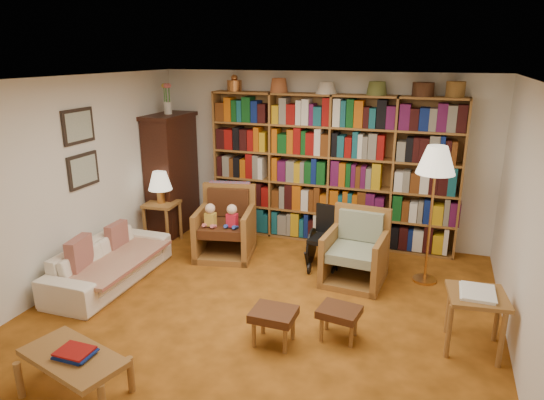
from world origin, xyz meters
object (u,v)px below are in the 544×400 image
at_px(sofa, 110,262).
at_px(footstool_a, 274,316).
at_px(floor_lamp, 436,166).
at_px(side_table_papers, 477,303).
at_px(coffee_table, 73,360).
at_px(wheelchair, 328,240).
at_px(armchair_leather, 228,226).
at_px(footstool_b, 339,314).
at_px(side_table_lamp, 162,212).
at_px(armchair_sage, 356,253).

bearing_deg(sofa, footstool_a, -105.04).
relative_size(floor_lamp, side_table_papers, 2.79).
height_order(footstool_a, coffee_table, coffee_table).
height_order(wheelchair, floor_lamp, floor_lamp).
distance_m(armchair_leather, footstool_b, 2.54).
bearing_deg(wheelchair, side_table_lamp, 179.28).
xyz_separation_m(floor_lamp, footstool_b, (-0.76, -1.62, -1.21)).
bearing_deg(coffee_table, sofa, 119.53).
relative_size(floor_lamp, coffee_table, 1.71).
relative_size(sofa, side_table_lamp, 2.91).
bearing_deg(floor_lamp, footstool_b, -115.14).
bearing_deg(footstool_a, armchair_leather, 125.09).
height_order(side_table_lamp, footstool_b, side_table_lamp).
distance_m(side_table_papers, footstool_b, 1.29).
bearing_deg(sofa, armchair_leather, -37.92).
height_order(armchair_sage, side_table_papers, armchair_sage).
distance_m(footstool_a, coffee_table, 1.82).
distance_m(sofa, footstool_a, 2.43).
bearing_deg(armchair_leather, armchair_sage, -7.22).
relative_size(side_table_lamp, footstool_b, 1.41).
relative_size(side_table_papers, footstool_a, 1.45).
bearing_deg(side_table_papers, footstool_b, -168.72).
distance_m(side_table_lamp, floor_lamp, 3.94).
bearing_deg(footstool_a, footstool_b, 26.55).
bearing_deg(footstool_b, armchair_sage, 93.41).
distance_m(armchair_leather, footstool_a, 2.36).
bearing_deg(armchair_leather, coffee_table, -89.25).
relative_size(armchair_sage, floor_lamp, 0.52).
relative_size(wheelchair, footstool_a, 1.91).
bearing_deg(coffee_table, footstool_a, 43.74).
bearing_deg(sofa, floor_lamp, -71.36).
bearing_deg(sofa, coffee_table, -151.41).
distance_m(armchair_leather, wheelchair, 1.44).
distance_m(floor_lamp, footstool_b, 2.16).
bearing_deg(side_table_papers, side_table_lamp, 161.36).
xyz_separation_m(sofa, footstool_a, (2.36, -0.59, 0.03)).
bearing_deg(side_table_lamp, side_table_papers, -18.64).
height_order(armchair_leather, wheelchair, armchair_leather).
bearing_deg(coffee_table, side_table_lamp, 109.45).
bearing_deg(floor_lamp, side_table_lamp, 178.77).
height_order(sofa, wheelchair, wheelchair).
relative_size(side_table_lamp, coffee_table, 0.61).
xyz_separation_m(side_table_lamp, footstool_b, (3.05, -1.70, -0.20)).
distance_m(armchair_leather, side_table_papers, 3.48).
bearing_deg(armchair_sage, wheelchair, 147.70).
distance_m(wheelchair, footstool_a, 1.96).
bearing_deg(side_table_papers, coffee_table, -150.27).
height_order(wheelchair, side_table_papers, wheelchair).
height_order(armchair_sage, floor_lamp, floor_lamp).
bearing_deg(armchair_sage, footstool_b, -86.59).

